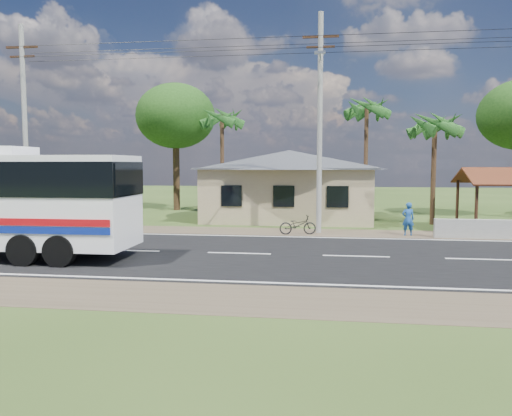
# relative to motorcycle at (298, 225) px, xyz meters

# --- Properties ---
(ground) EXTENTS (120.00, 120.00, 0.00)m
(ground) POSITION_rel_motorcycle_xyz_m (-1.97, -5.73, -0.48)
(ground) COLOR #2B4017
(ground) RESTS_ON ground
(road) EXTENTS (120.00, 16.00, 0.03)m
(road) POSITION_rel_motorcycle_xyz_m (-1.97, -5.73, -0.47)
(road) COLOR black
(road) RESTS_ON ground
(house) EXTENTS (12.40, 10.00, 5.00)m
(house) POSITION_rel_motorcycle_xyz_m (-0.97, 7.27, 2.16)
(house) COLOR tan
(house) RESTS_ON ground
(concrete_barrier) EXTENTS (7.00, 0.30, 0.90)m
(concrete_barrier) POSITION_rel_motorcycle_xyz_m (10.03, -0.13, -0.03)
(concrete_barrier) COLOR #9E9E99
(concrete_barrier) RESTS_ON ground
(utility_poles) EXTENTS (32.80, 2.22, 11.00)m
(utility_poles) POSITION_rel_motorcycle_xyz_m (0.70, 0.76, 5.29)
(utility_poles) COLOR #9E9E99
(utility_poles) RESTS_ON ground
(palm_near) EXTENTS (2.80, 2.80, 6.70)m
(palm_near) POSITION_rel_motorcycle_xyz_m (7.53, 5.27, 5.23)
(palm_near) COLOR #47301E
(palm_near) RESTS_ON ground
(palm_mid) EXTENTS (2.80, 2.80, 8.20)m
(palm_mid) POSITION_rel_motorcycle_xyz_m (4.03, 9.77, 6.68)
(palm_mid) COLOR #47301E
(palm_mid) RESTS_ON ground
(palm_far) EXTENTS (2.80, 2.80, 7.70)m
(palm_far) POSITION_rel_motorcycle_xyz_m (-5.97, 10.27, 6.20)
(palm_far) COLOR #47301E
(palm_far) RESTS_ON ground
(tree_behind_house) EXTENTS (6.00, 6.00, 9.61)m
(tree_behind_house) POSITION_rel_motorcycle_xyz_m (-9.97, 12.27, 6.64)
(tree_behind_house) COLOR #47301E
(tree_behind_house) RESTS_ON ground
(motorcycle) EXTENTS (1.91, 0.97, 0.96)m
(motorcycle) POSITION_rel_motorcycle_xyz_m (0.00, 0.00, 0.00)
(motorcycle) COLOR black
(motorcycle) RESTS_ON ground
(person) EXTENTS (0.63, 0.44, 1.64)m
(person) POSITION_rel_motorcycle_xyz_m (5.38, 0.37, 0.34)
(person) COLOR #1A498F
(person) RESTS_ON ground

